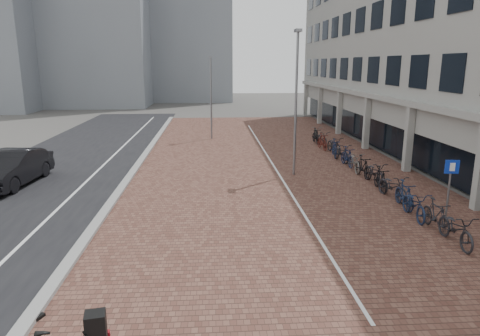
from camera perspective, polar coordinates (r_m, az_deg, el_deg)
name	(u,v)px	position (r m, az deg, el deg)	size (l,w,h in m)	color
ground	(255,266)	(12.12, 1.99, -12.77)	(140.00, 140.00, 0.00)	#474442
plaza_brick	(269,164)	(23.63, 3.85, 0.47)	(14.50, 42.00, 0.04)	brown
street_asphalt	(63,168)	(24.70, -22.34, 0.03)	(8.00, 50.00, 0.03)	black
curb	(138,165)	(23.74, -13.39, 0.33)	(0.35, 42.00, 0.14)	gray
lane_line	(102,167)	(24.14, -17.84, 0.15)	(0.12, 44.00, 0.00)	white
parking_line	(273,164)	(23.65, 4.33, 0.54)	(0.10, 30.00, 0.00)	white
office_building	(441,12)	(30.43, 25.08, 18.21)	(8.40, 40.00, 15.00)	gray
car_dark	(12,168)	(22.00, -27.88, -0.02)	(1.67, 4.79, 1.58)	black
shoes	(34,320)	(10.75, -25.57, -17.63)	(0.37, 0.31, 0.09)	black
parking_sign	(450,182)	(16.26, 26.02, -1.65)	(0.47, 0.12, 2.25)	slate
lamp_near	(296,106)	(20.99, 7.39, 8.20)	(0.12, 0.12, 6.86)	slate
lamp_far	(211,99)	(31.29, -3.84, 9.10)	(0.12, 0.12, 5.83)	slate
bike_row	(355,161)	(22.77, 15.02, 0.84)	(1.26, 20.42, 1.05)	black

